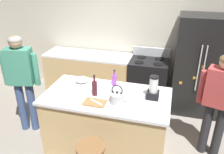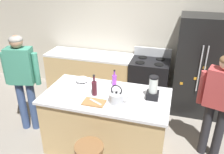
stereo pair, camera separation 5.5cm
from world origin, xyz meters
The scene contains 15 objects.
ground_plane centered at (0.00, 0.00, 0.00)m, with size 14.00×14.00×0.00m, color gray.
back_wall centered at (0.00, 1.95, 1.35)m, with size 8.00×0.10×2.70m, color beige.
kitchen_island centered at (0.00, 0.00, 0.47)m, with size 1.82×0.96×0.94m.
back_counter_run centered at (-0.80, 1.55, 0.47)m, with size 2.00×0.64×0.94m.
refrigerator centered at (1.35, 1.50, 0.94)m, with size 0.90×0.73×1.87m.
stove_range centered at (0.43, 1.52, 0.48)m, with size 0.76×0.65×1.12m.
person_by_island_left centered at (-1.44, 0.06, 1.03)m, with size 0.59×0.31×1.69m.
person_by_sink_right centered at (1.54, 0.26, 0.98)m, with size 0.59×0.33×1.61m.
blender_appliance centered at (0.65, 0.10, 1.08)m, with size 0.17×0.17×0.34m.
bottle_wine centered at (-0.16, -0.04, 1.05)m, with size 0.08×0.08×0.32m.
bottle_soda centered at (0.03, 0.33, 1.03)m, with size 0.07×0.07×0.26m.
mixing_bowl centered at (-0.50, 0.29, 0.98)m, with size 0.20×0.20×0.09m, color white.
tea_kettle centered at (0.20, -0.15, 1.01)m, with size 0.28×0.20×0.27m.
cutting_board centered at (-0.09, -0.26, 0.95)m, with size 0.30×0.20×0.02m, color #9E6B3D.
chef_knife centered at (-0.07, -0.26, 0.96)m, with size 0.22×0.03×0.01m, color #B7BABF.
Camera 2 is at (0.90, -2.75, 2.60)m, focal length 36.96 mm.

